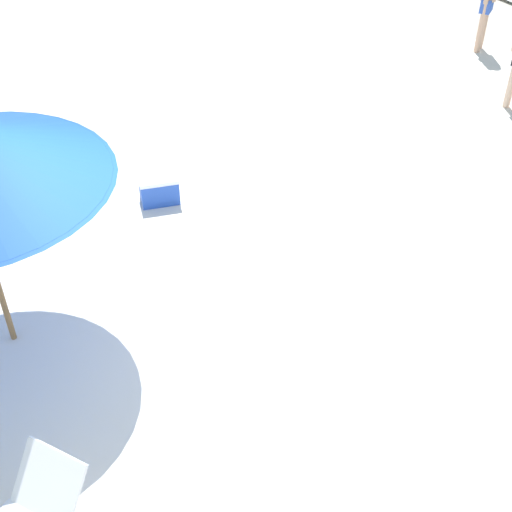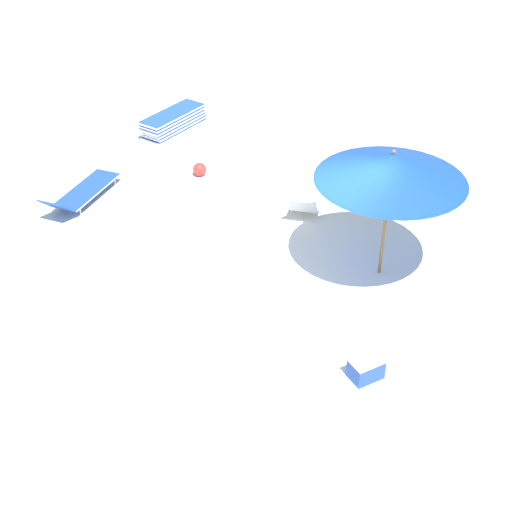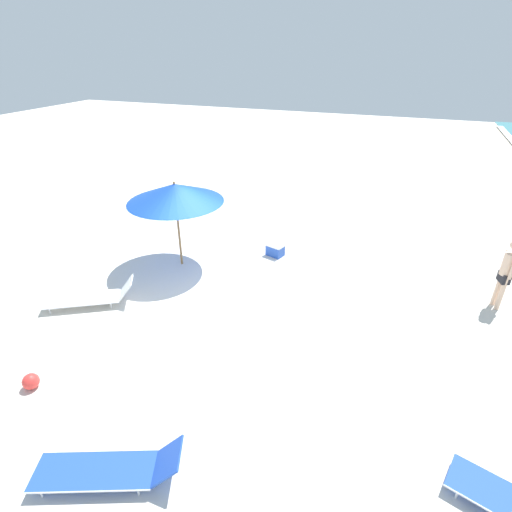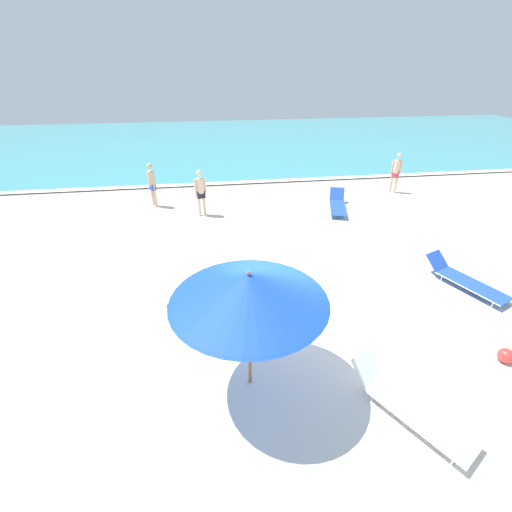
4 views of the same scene
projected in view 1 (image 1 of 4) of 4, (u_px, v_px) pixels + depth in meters
ground_plane at (187, 344)px, 7.35m from camera, size 60.00×60.00×0.16m
cooler_box at (159, 188)px, 9.10m from camera, size 0.49×0.58×0.37m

